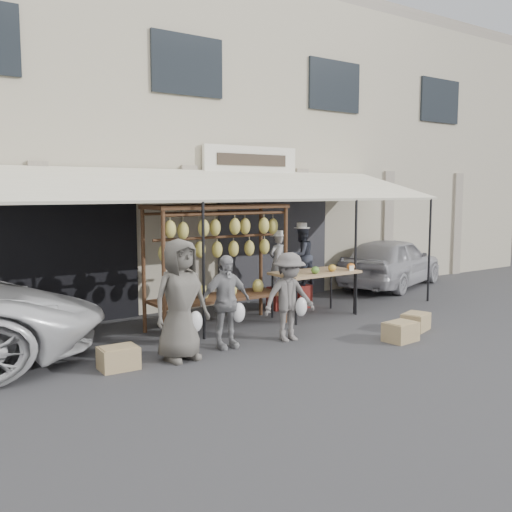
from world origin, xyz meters
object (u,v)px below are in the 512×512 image
at_px(vendor_right, 302,256).
at_px(sedan, 391,262).
at_px(vendor_left, 278,261).
at_px(customer_mid, 225,302).
at_px(customer_right, 289,297).
at_px(crate_near_a, 401,332).
at_px(produce_table, 316,273).
at_px(banana_rack, 218,242).
at_px(crate_far, 118,358).
at_px(customer_left, 180,300).
at_px(crate_near_b, 416,322).

xyz_separation_m(vendor_right, sedan, (3.59, 0.70, -0.45)).
bearing_deg(vendor_left, sedan, -178.50).
relative_size(customer_mid, sedan, 0.39).
bearing_deg(customer_right, crate_near_a, -30.62).
bearing_deg(produce_table, sedan, 21.81).
bearing_deg(vendor_left, banana_rack, 13.65).
distance_m(crate_far, sedan, 8.80).
bearing_deg(vendor_left, customer_left, 24.95).
distance_m(customer_left, crate_near_b, 4.41).
distance_m(customer_left, customer_right, 1.98).
relative_size(vendor_right, customer_left, 0.70).
height_order(customer_right, crate_near_a, customer_right).
bearing_deg(crate_near_a, customer_left, 161.63).
bearing_deg(vendor_right, customer_left, 19.27).
relative_size(customer_left, crate_near_b, 3.56).
xyz_separation_m(crate_near_b, crate_far, (-5.20, 0.89, 0.01)).
height_order(banana_rack, vendor_right, banana_rack).
xyz_separation_m(customer_mid, sedan, (6.61, 2.49, -0.09)).
distance_m(produce_table, sedan, 4.24).
bearing_deg(customer_left, crate_far, 169.16).
height_order(crate_near_b, crate_far, crate_far).
distance_m(banana_rack, sedan, 6.20).
bearing_deg(customer_mid, sedan, 23.84).
height_order(banana_rack, customer_right, banana_rack).
distance_m(produce_table, vendor_left, 1.01).
height_order(customer_mid, sedan, customer_mid).
distance_m(vendor_left, sedan, 4.21).
xyz_separation_m(produce_table, vendor_right, (0.34, 0.87, 0.24)).
height_order(vendor_left, customer_mid, vendor_left).
relative_size(vendor_left, customer_mid, 0.75).
bearing_deg(vendor_right, vendor_left, -17.50).
xyz_separation_m(customer_left, crate_far, (-0.93, 0.09, -0.74)).
distance_m(banana_rack, vendor_left, 2.04).
bearing_deg(customer_right, crate_near_b, -12.23).
relative_size(customer_mid, crate_far, 2.84).
distance_m(vendor_left, crate_near_b, 3.13).
bearing_deg(banana_rack, produce_table, -7.96).
bearing_deg(produce_table, customer_right, -144.20).
relative_size(vendor_left, customer_left, 0.62).
relative_size(banana_rack, customer_left, 1.45).
bearing_deg(banana_rack, vendor_right, 13.65).
distance_m(crate_near_b, crate_far, 5.27).
distance_m(crate_near_a, crate_near_b, 0.88).
bearing_deg(vendor_left, customer_right, 50.59).
xyz_separation_m(banana_rack, customer_right, (0.49, -1.43, -0.83)).
relative_size(banana_rack, customer_right, 1.77).
xyz_separation_m(produce_table, customer_left, (-3.55, -1.08, 0.03)).
relative_size(customer_left, crate_near_a, 3.40).
height_order(crate_near_b, sedan, sedan).
bearing_deg(sedan, banana_rack, 82.61).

